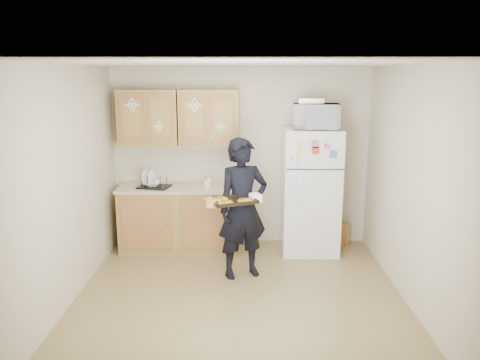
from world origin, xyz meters
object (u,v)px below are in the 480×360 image
baking_tray (233,201)px  microwave (316,116)px  refrigerator (310,191)px  person (243,209)px  dish_rack (154,182)px

baking_tray → microwave: 1.74m
refrigerator → microwave: (0.04, -0.05, 1.01)m
refrigerator → microwave: 1.02m
person → dish_rack: size_ratio=4.14×
refrigerator → microwave: size_ratio=2.85×
person → dish_rack: bearing=123.6°
person → dish_rack: 1.47m
microwave → dish_rack: 2.33m
person → baking_tray: bearing=-133.9°
refrigerator → baking_tray: bearing=-132.3°
person → baking_tray: 0.34m
refrigerator → person: (-0.91, -0.85, -0.01)m
refrigerator → dish_rack: size_ratio=4.17×
baking_tray → dish_rack: dish_rack is taller
person → dish_rack: person is taller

